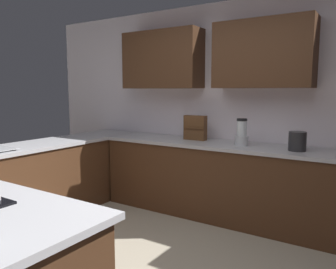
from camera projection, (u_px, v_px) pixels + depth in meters
wall_back at (228, 95)px, 4.19m from camera, size 6.00×0.44×2.60m
lower_cabinets_back at (213, 181)px, 4.07m from camera, size 2.80×0.60×0.86m
countertop_back at (214, 144)px, 4.01m from camera, size 2.84×0.64×0.04m
lower_cabinets_side at (40, 182)px, 4.01m from camera, size 0.60×2.90×0.86m
countertop_side at (38, 145)px, 3.96m from camera, size 0.64×2.94×0.04m
blender at (242, 134)px, 3.77m from camera, size 0.15×0.15×0.31m
spice_rack at (195, 128)px, 4.21m from camera, size 0.29×0.11×0.31m
kettle at (297, 141)px, 3.46m from camera, size 0.18×0.18×0.20m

